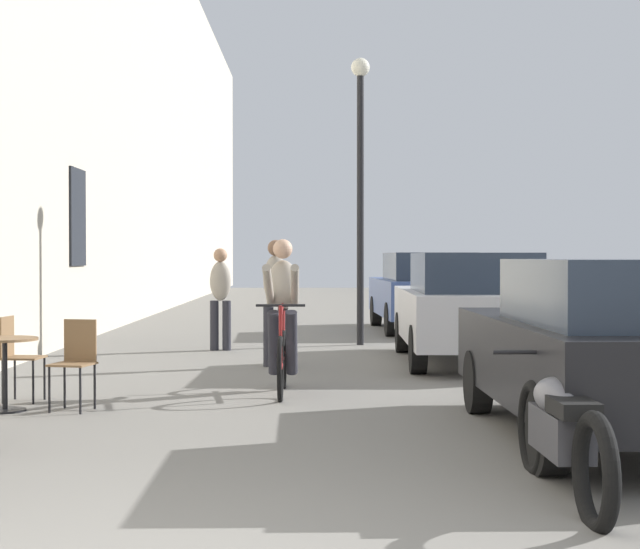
% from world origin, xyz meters
% --- Properties ---
extents(building_facade_left, '(0.54, 68.00, 10.87)m').
position_xyz_m(building_facade_left, '(-3.45, 14.00, 5.43)').
color(building_facade_left, '#B7AD99').
rests_on(building_facade_left, ground_plane).
extents(cafe_table_far, '(0.64, 0.64, 0.72)m').
position_xyz_m(cafe_table_far, '(-2.10, 5.28, 0.52)').
color(cafe_table_far, black).
rests_on(cafe_table_far, ground_plane).
extents(cafe_chair_far_toward_street, '(0.45, 0.45, 0.89)m').
position_xyz_m(cafe_chair_far_toward_street, '(-1.43, 5.35, 0.52)').
color(cafe_chair_far_toward_street, black).
rests_on(cafe_chair_far_toward_street, ground_plane).
extents(cafe_chair_far_toward_wall, '(0.41, 0.41, 0.89)m').
position_xyz_m(cafe_chair_far_toward_wall, '(-2.18, 5.93, 0.52)').
color(cafe_chair_far_toward_wall, black).
rests_on(cafe_chair_far_toward_wall, ground_plane).
extents(cyclist_on_bicycle, '(0.52, 1.76, 1.74)m').
position_xyz_m(cyclist_on_bicycle, '(0.58, 6.61, 0.81)').
color(cyclist_on_bicycle, black).
rests_on(cyclist_on_bicycle, ground_plane).
extents(pedestrian_near, '(0.36, 0.27, 1.74)m').
position_xyz_m(pedestrian_near, '(0.41, 9.26, 0.98)').
color(pedestrian_near, '#26262D').
rests_on(pedestrian_near, ground_plane).
extents(pedestrian_mid, '(0.35, 0.25, 1.65)m').
position_xyz_m(pedestrian_mid, '(-0.56, 11.65, 0.93)').
color(pedestrian_mid, '#26262D').
rests_on(pedestrian_mid, ground_plane).
extents(street_lamp, '(0.32, 0.32, 4.90)m').
position_xyz_m(street_lamp, '(1.74, 12.62, 3.11)').
color(street_lamp, black).
rests_on(street_lamp, ground_plane).
extents(parked_car_nearest, '(1.81, 4.22, 1.49)m').
position_xyz_m(parked_car_nearest, '(3.32, 3.62, 0.77)').
color(parked_car_nearest, black).
rests_on(parked_car_nearest, ground_plane).
extents(parked_car_second, '(1.94, 4.43, 1.56)m').
position_xyz_m(parked_car_second, '(3.13, 9.66, 0.81)').
color(parked_car_second, '#B7B7BC').
rests_on(parked_car_second, ground_plane).
extents(parked_car_third, '(2.00, 4.52, 1.59)m').
position_xyz_m(parked_car_third, '(3.21, 15.80, 0.82)').
color(parked_car_third, '#384C84').
rests_on(parked_car_third, ground_plane).
extents(parked_motorcycle, '(0.62, 2.15, 0.92)m').
position_xyz_m(parked_motorcycle, '(2.48, 1.75, 0.40)').
color(parked_motorcycle, black).
rests_on(parked_motorcycle, ground_plane).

